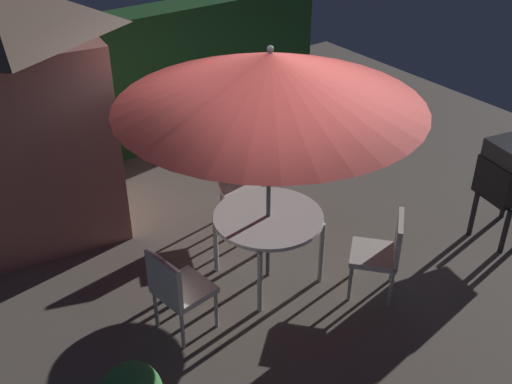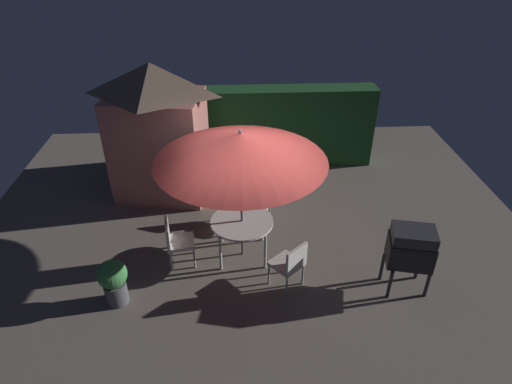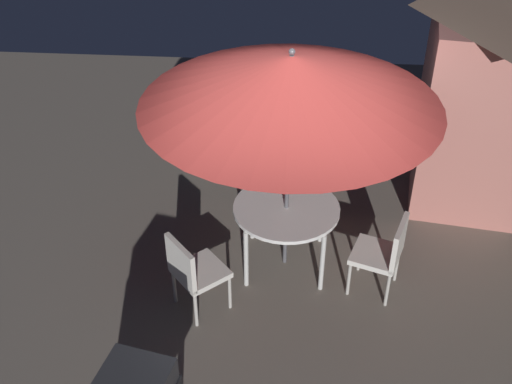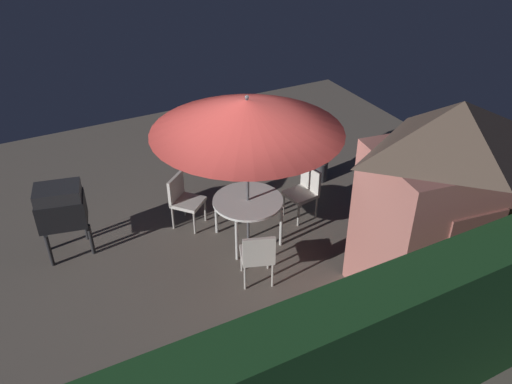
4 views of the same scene
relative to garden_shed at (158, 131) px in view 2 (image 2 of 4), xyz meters
name	(u,v)px [view 2 (image 2 of 4)]	position (x,y,z in m)	size (l,w,h in m)	color
ground_plane	(254,253)	(1.89, -2.25, -1.49)	(11.00, 11.00, 0.00)	#6B6056
hedge_backdrop	(247,128)	(1.89, 1.25, -0.52)	(6.08, 0.59, 1.93)	#1E4C23
garden_shed	(158,131)	(0.00, 0.00, 0.00)	(2.17, 1.70, 2.92)	#B26B60
patio_table	(242,224)	(1.68, -2.25, -0.80)	(1.11, 1.11, 0.76)	white
patio_umbrella	(240,147)	(1.68, -2.25, 0.71)	(2.83, 2.83, 2.50)	#4C4C51
bbq_grill	(411,248)	(4.33, -3.24, -0.64)	(0.79, 0.64, 1.20)	black
chair_near_shed	(290,263)	(2.45, -3.12, -0.96)	(0.65, 0.65, 0.90)	silver
chair_far_side	(258,200)	(2.03, -1.24, -0.96)	(0.59, 0.59, 0.90)	silver
chair_toward_hedge	(176,239)	(0.52, -2.41, -0.96)	(0.53, 0.52, 0.90)	silver
potted_plant_by_shed	(113,280)	(-0.36, -3.31, -1.03)	(0.47, 0.47, 0.82)	#4C4C51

